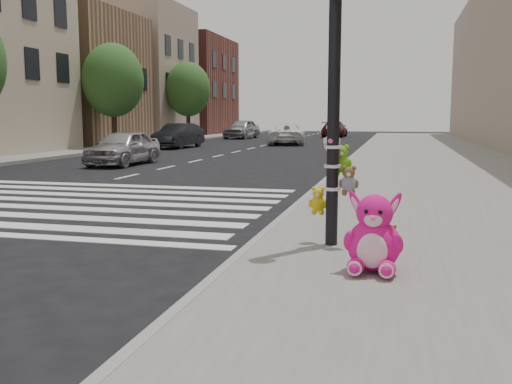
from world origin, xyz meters
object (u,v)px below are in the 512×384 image
(signal_pole, at_px, (335,120))
(car_dark_far, at_px, (179,136))
(car_white_near, at_px, (287,134))
(pink_bunny, at_px, (374,239))
(red_teddy, at_px, (393,232))
(car_silver_far, at_px, (123,147))

(signal_pole, height_order, car_dark_far, signal_pole)
(car_white_near, bearing_deg, pink_bunny, 93.97)
(car_white_near, bearing_deg, signal_pole, 93.38)
(car_dark_far, bearing_deg, car_white_near, 48.70)
(signal_pole, bearing_deg, car_dark_far, 116.28)
(pink_bunny, xyz_separation_m, red_teddy, (0.20, 1.83, -0.28))
(car_silver_far, xyz_separation_m, car_white_near, (3.11, 16.06, -0.00))
(signal_pole, relative_size, red_teddy, 21.41)
(car_silver_far, bearing_deg, car_white_near, 79.98)
(car_silver_far, xyz_separation_m, car_dark_far, (-2.10, 10.80, 0.03))
(pink_bunny, relative_size, car_white_near, 0.19)
(car_dark_far, height_order, car_white_near, car_dark_far)
(red_teddy, height_order, car_silver_far, car_silver_far)
(pink_bunny, relative_size, red_teddy, 4.88)
(red_teddy, distance_m, car_dark_far, 25.17)
(car_silver_far, distance_m, car_white_near, 16.36)
(pink_bunny, distance_m, car_dark_far, 26.70)
(signal_pole, xyz_separation_m, car_dark_far, (-11.21, 22.71, -1.10))
(pink_bunny, bearing_deg, red_teddy, 86.09)
(car_silver_far, relative_size, car_white_near, 0.82)
(pink_bunny, distance_m, car_silver_far, 16.34)
(signal_pole, relative_size, car_dark_far, 0.96)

